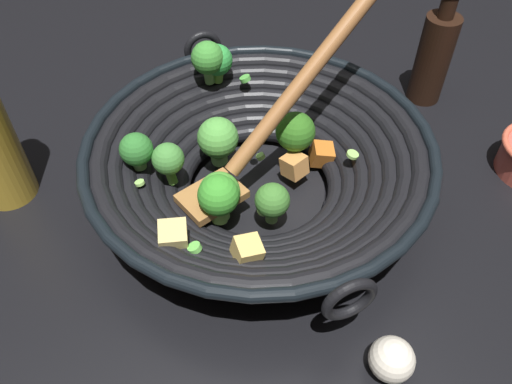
# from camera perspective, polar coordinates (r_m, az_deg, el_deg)

# --- Properties ---
(ground_plane) EXTENTS (4.00, 4.00, 0.00)m
(ground_plane) POSITION_cam_1_polar(r_m,az_deg,el_deg) (0.64, 0.33, -0.21)
(ground_plane) COLOR black
(wok) EXTENTS (0.44, 0.41, 0.25)m
(wok) POSITION_cam_1_polar(r_m,az_deg,el_deg) (0.60, 0.21, 3.46)
(wok) COLOR black
(wok) RESTS_ON ground
(soy_sauce_bottle) EXTENTS (0.05, 0.05, 0.18)m
(soy_sauce_bottle) POSITION_cam_1_polar(r_m,az_deg,el_deg) (0.79, 19.00, 14.02)
(soy_sauce_bottle) COLOR black
(soy_sauce_bottle) RESTS_ON ground
(garlic_bulb) EXTENTS (0.04, 0.04, 0.04)m
(garlic_bulb) POSITION_cam_1_polar(r_m,az_deg,el_deg) (0.52, 14.70, -17.39)
(garlic_bulb) COLOR silver
(garlic_bulb) RESTS_ON ground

